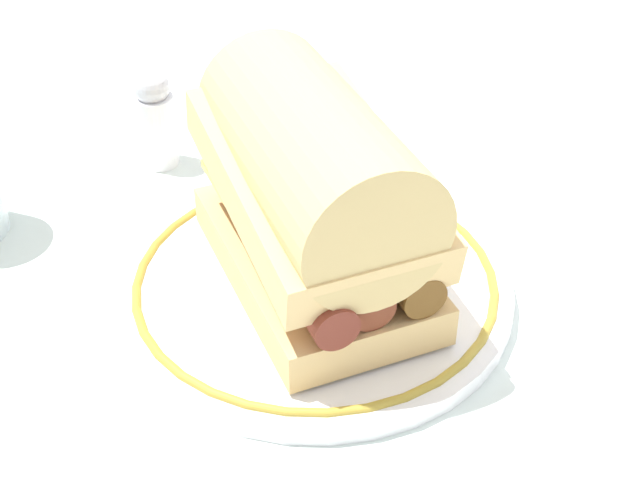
{
  "coord_description": "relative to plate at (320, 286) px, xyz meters",
  "views": [
    {
      "loc": [
        0.37,
        -0.28,
        0.39
      ],
      "look_at": [
        0.0,
        0.0,
        0.04
      ],
      "focal_mm": 52.27,
      "sensor_mm": 36.0,
      "label": 1
    }
  ],
  "objects": [
    {
      "name": "sausage_sandwich",
      "position": [
        0.0,
        0.0,
        0.07
      ],
      "size": [
        0.2,
        0.15,
        0.13
      ],
      "rotation": [
        0.0,
        0.0,
        -0.26
      ],
      "color": "#E2B774",
      "rests_on": "plate"
    },
    {
      "name": "salt_shaker",
      "position": [
        -0.2,
        -0.0,
        0.03
      ],
      "size": [
        0.03,
        0.03,
        0.08
      ],
      "color": "white",
      "rests_on": "ground_plane"
    },
    {
      "name": "ground_plane",
      "position": [
        -0.0,
        -0.0,
        -0.01
      ],
      "size": [
        1.5,
        1.5,
        0.0
      ],
      "primitive_type": "plane",
      "color": "silver"
    },
    {
      "name": "plate",
      "position": [
        0.0,
        0.0,
        0.0
      ],
      "size": [
        0.25,
        0.25,
        0.01
      ],
      "color": "white",
      "rests_on": "ground_plane"
    }
  ]
}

